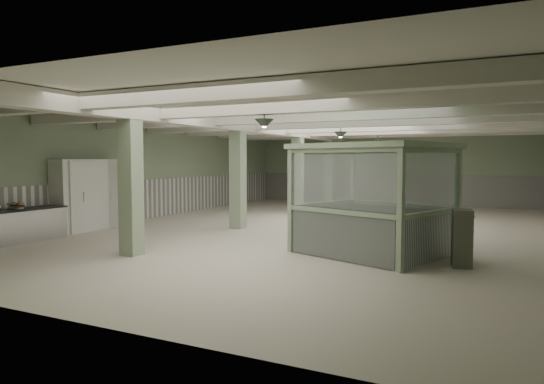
% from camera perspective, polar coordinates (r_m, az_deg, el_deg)
% --- Properties ---
extents(floor, '(20.00, 20.00, 0.00)m').
position_cam_1_polar(floor, '(15.86, 5.69, -4.35)').
color(floor, silver).
rests_on(floor, ground).
extents(ceiling, '(14.00, 20.00, 0.02)m').
position_cam_1_polar(ceiling, '(15.76, 5.78, 8.72)').
color(ceiling, silver).
rests_on(ceiling, wall_back).
extents(wall_back, '(14.00, 0.02, 3.60)m').
position_cam_1_polar(wall_back, '(25.32, 13.61, 2.70)').
color(wall_back, '#8CA181').
rests_on(wall_back, floor).
extents(wall_front, '(14.00, 0.02, 3.60)m').
position_cam_1_polar(wall_front, '(7.22, -22.95, -0.08)').
color(wall_front, '#8CA181').
rests_on(wall_front, floor).
extents(wall_left, '(0.02, 20.00, 3.60)m').
position_cam_1_polar(wall_left, '(19.28, -14.19, 2.37)').
color(wall_left, '#8CA181').
rests_on(wall_left, floor).
extents(wainscot_left, '(0.05, 19.90, 1.50)m').
position_cam_1_polar(wainscot_left, '(19.32, -14.09, -0.74)').
color(wainscot_left, white).
rests_on(wainscot_left, floor).
extents(wainscot_back, '(13.90, 0.05, 1.50)m').
position_cam_1_polar(wainscot_back, '(25.34, 13.56, 0.33)').
color(wainscot_back, white).
rests_on(wainscot_back, floor).
extents(girder, '(0.45, 19.90, 0.40)m').
position_cam_1_polar(girder, '(16.77, -2.34, 7.68)').
color(girder, beige).
rests_on(girder, ceiling).
extents(beam_a, '(13.90, 0.35, 0.32)m').
position_cam_1_polar(beam_a, '(9.12, -11.08, 11.11)').
color(beam_a, beige).
rests_on(beam_a, ceiling).
extents(beam_b, '(13.90, 0.35, 0.32)m').
position_cam_1_polar(beam_b, '(11.20, -3.24, 9.80)').
color(beam_b, beige).
rests_on(beam_b, ceiling).
extents(beam_c, '(13.90, 0.35, 0.32)m').
position_cam_1_polar(beam_c, '(13.43, 2.04, 8.81)').
color(beam_c, beige).
rests_on(beam_c, ceiling).
extents(beam_d, '(13.90, 0.35, 0.32)m').
position_cam_1_polar(beam_d, '(15.74, 5.77, 8.06)').
color(beam_d, beige).
rests_on(beam_d, ceiling).
extents(beam_e, '(13.90, 0.35, 0.32)m').
position_cam_1_polar(beam_e, '(18.10, 8.53, 7.49)').
color(beam_e, beige).
rests_on(beam_e, ceiling).
extents(beam_f, '(13.90, 0.35, 0.32)m').
position_cam_1_polar(beam_f, '(20.50, 10.65, 7.03)').
color(beam_f, beige).
rests_on(beam_f, ceiling).
extents(beam_g, '(13.90, 0.35, 0.32)m').
position_cam_1_polar(beam_g, '(22.91, 12.32, 6.67)').
color(beam_g, beige).
rests_on(beam_g, ceiling).
extents(column_a, '(0.42, 0.42, 3.60)m').
position_cam_1_polar(column_a, '(11.81, -16.28, 1.47)').
color(column_a, '#91A484').
rests_on(column_a, floor).
extents(column_b, '(0.42, 0.42, 3.60)m').
position_cam_1_polar(column_b, '(15.86, -4.04, 2.19)').
color(column_b, '#91A484').
rests_on(column_b, floor).
extents(column_c, '(0.42, 0.42, 3.60)m').
position_cam_1_polar(column_c, '(20.34, 3.03, 2.55)').
color(column_c, '#91A484').
rests_on(column_c, floor).
extents(column_d, '(0.42, 0.42, 3.60)m').
position_cam_1_polar(column_d, '(24.08, 6.75, 2.73)').
color(column_d, '#91A484').
rests_on(column_d, floor).
extents(pendant_front, '(0.44, 0.44, 0.22)m').
position_cam_1_polar(pendant_front, '(10.94, -0.92, 8.01)').
color(pendant_front, '#2F3C2D').
rests_on(pendant_front, ceiling).
extents(pendant_mid, '(0.44, 0.44, 0.22)m').
position_cam_1_polar(pendant_mid, '(16.03, 8.08, 6.64)').
color(pendant_mid, '#2F3C2D').
rests_on(pendant_mid, ceiling).
extents(pendant_back, '(0.44, 0.44, 0.22)m').
position_cam_1_polar(pendant_back, '(20.84, 12.34, 5.94)').
color(pendant_back, '#2F3C2D').
rests_on(pendant_back, ceiling).
extents(veg_colander, '(0.54, 0.54, 0.21)m').
position_cam_1_polar(veg_colander, '(14.79, -27.81, -1.45)').
color(veg_colander, '#404045').
rests_on(veg_colander, prep_counter).
extents(walkin_cooler, '(1.21, 2.54, 2.33)m').
position_cam_1_polar(walkin_cooler, '(16.61, -20.65, -0.17)').
color(walkin_cooler, white).
rests_on(walkin_cooler, floor).
extents(guard_booth, '(4.01, 3.71, 2.63)m').
position_cam_1_polar(guard_booth, '(11.76, 11.82, 1.41)').
color(guard_booth, '#8EA887').
rests_on(guard_booth, floor).
extents(filing_cabinet, '(0.48, 0.62, 1.21)m').
position_cam_1_polar(filing_cabinet, '(11.00, 21.44, -5.07)').
color(filing_cabinet, '#56594A').
rests_on(filing_cabinet, floor).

